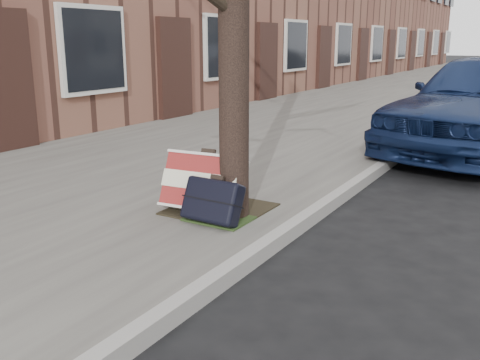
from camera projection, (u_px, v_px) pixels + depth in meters
The scene contains 5 objects.
ground at pixel (400, 339), 3.08m from camera, with size 120.00×120.00×0.00m, color black.
near_sidewalk at pixel (405, 91), 17.37m from camera, with size 5.00×70.00×0.12m, color slate.
dirt_patch at pixel (220, 209), 5.03m from camera, with size 0.85×0.85×0.01m, color black.
suitcase_red at pixel (203, 184), 4.87m from camera, with size 0.73×0.20×0.53m, color maroon.
suitcase_navy at pixel (213, 201), 4.61m from camera, with size 0.53×0.17×0.38m, color black.
Camera 1 is at (0.60, -2.83, 1.67)m, focal length 40.00 mm.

